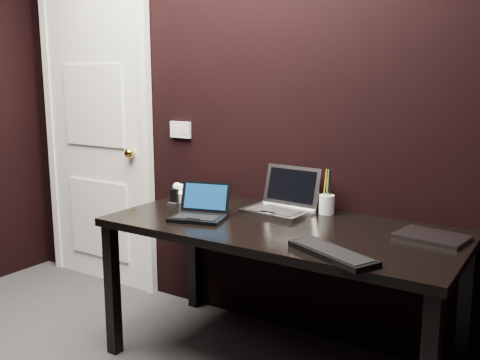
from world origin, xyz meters
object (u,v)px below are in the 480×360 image
Objects in this scene: desk_phone at (192,194)px; pen_cup at (327,204)px; door at (97,135)px; desk at (281,240)px; closed_laptop at (432,237)px; ext_keyboard at (332,253)px; mobile_phone at (174,200)px; netbook at (200,212)px; silver_laptop at (281,204)px.

desk_phone is 0.79m from pen_cup.
door is 1.73m from desk.
ext_keyboard is at bearing -121.90° from closed_laptop.
closed_laptop is at bearing 5.24° from mobile_phone.
desk_phone is at bearing 133.11° from netbook.
pen_cup is at bearing 9.68° from desk_phone.
ext_keyboard is 0.53m from closed_laptop.
closed_laptop is (2.32, -0.23, -0.29)m from door.
ext_keyboard is 4.48× the size of mobile_phone.
door is at bearing 167.18° from desk.
desk_phone is at bearing 165.11° from desk.
mobile_phone is at bearing 153.94° from netbook.
netbook is 0.81m from ext_keyboard.
netbook is 3.39× the size of mobile_phone.
silver_laptop is at bearing 18.70° from mobile_phone.
closed_laptop is at bearing 13.77° from netbook.
netbook is 0.76× the size of ext_keyboard.
desk is 4.05× the size of ext_keyboard.
ext_keyboard is 0.68m from pen_cup.
desk_phone is 1.00× the size of pen_cup.
closed_laptop is at bearing -5.60° from door.
door reaches higher than pen_cup.
desk_phone is (-0.56, -0.04, -0.00)m from silver_laptop.
mobile_phone is at bearing -19.99° from door.
mobile_phone is at bearing 178.01° from desk.
mobile_phone is at bearing -161.30° from silver_laptop.
ext_keyboard is (0.51, -0.52, -0.03)m from silver_laptop.
desk is 7.22× the size of desk_phone.
pen_cup is (-0.57, 0.16, 0.04)m from closed_laptop.
closed_laptop is (0.67, 0.15, 0.09)m from desk.
silver_laptop reaches higher than mobile_phone.
closed_laptop is 1.35× the size of pen_cup.
ext_keyboard reaches higher than closed_laptop.
netbook is 1.35× the size of desk_phone.
closed_laptop is 1.36m from mobile_phone.
netbook reaches higher than desk_phone.
desk is 0.71m from desk_phone.
desk_phone reaches higher than closed_laptop.
pen_cup reaches higher than netbook.
silver_laptop reaches higher than desk.
silver_laptop reaches higher than closed_laptop.
desk is at bearing 15.99° from netbook.
door reaches higher than mobile_phone.
closed_laptop is at bearing 12.43° from desk.
desk is 18.13× the size of mobile_phone.
desk is 0.35m from pen_cup.
closed_laptop is at bearing -4.90° from silver_laptop.
ext_keyboard is at bearing -16.77° from mobile_phone.
netbook is 0.66m from pen_cup.
netbook is at bearing 166.81° from ext_keyboard.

